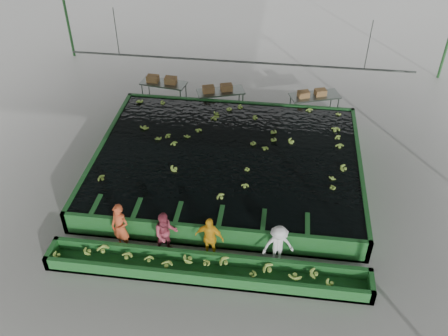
# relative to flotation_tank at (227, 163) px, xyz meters

# --- Properties ---
(ground) EXTENTS (80.00, 80.00, 0.00)m
(ground) POSITION_rel_flotation_tank_xyz_m (0.00, -1.50, -0.45)
(ground) COLOR gray
(ground) RESTS_ON ground
(shed_roof) EXTENTS (20.00, 22.00, 0.04)m
(shed_roof) POSITION_rel_flotation_tank_xyz_m (0.00, -1.50, 4.55)
(shed_roof) COLOR gray
(shed_roof) RESTS_ON shed_posts
(shed_posts) EXTENTS (20.00, 22.00, 5.00)m
(shed_posts) POSITION_rel_flotation_tank_xyz_m (0.00, -1.50, 2.05)
(shed_posts) COLOR #29622D
(shed_posts) RESTS_ON ground
(flotation_tank) EXTENTS (10.00, 8.00, 0.90)m
(flotation_tank) POSITION_rel_flotation_tank_xyz_m (0.00, 0.00, 0.00)
(flotation_tank) COLOR #1F5E26
(flotation_tank) RESTS_ON ground
(tank_water) EXTENTS (9.70, 7.70, 0.00)m
(tank_water) POSITION_rel_flotation_tank_xyz_m (0.00, -0.00, 0.40)
(tank_water) COLOR black
(tank_water) RESTS_ON flotation_tank
(sorting_trough) EXTENTS (10.00, 1.00, 0.50)m
(sorting_trough) POSITION_rel_flotation_tank_xyz_m (0.00, -5.10, -0.20)
(sorting_trough) COLOR #1F5E26
(sorting_trough) RESTS_ON ground
(cableway_rail) EXTENTS (0.08, 0.08, 14.00)m
(cableway_rail) POSITION_rel_flotation_tank_xyz_m (0.00, 3.50, 2.55)
(cableway_rail) COLOR #59605B
(cableway_rail) RESTS_ON shed_roof
(rail_hanger_left) EXTENTS (0.04, 0.04, 2.00)m
(rail_hanger_left) POSITION_rel_flotation_tank_xyz_m (-5.00, 3.50, 3.55)
(rail_hanger_left) COLOR #59605B
(rail_hanger_left) RESTS_ON shed_roof
(rail_hanger_right) EXTENTS (0.04, 0.04, 2.00)m
(rail_hanger_right) POSITION_rel_flotation_tank_xyz_m (5.00, 3.50, 3.55)
(rail_hanger_right) COLOR #59605B
(rail_hanger_right) RESTS_ON shed_roof
(worker_a) EXTENTS (0.75, 0.62, 1.76)m
(worker_a) POSITION_rel_flotation_tank_xyz_m (-2.87, -4.30, 0.43)
(worker_a) COLOR #D3532A
(worker_a) RESTS_ON ground
(worker_b) EXTENTS (0.95, 0.86, 1.60)m
(worker_b) POSITION_rel_flotation_tank_xyz_m (-1.41, -4.30, 0.35)
(worker_b) COLOR #A83C4E
(worker_b) RESTS_ON ground
(worker_c) EXTENTS (0.98, 0.52, 1.59)m
(worker_c) POSITION_rel_flotation_tank_xyz_m (-0.02, -4.30, 0.35)
(worker_c) COLOR yellow
(worker_c) RESTS_ON ground
(worker_d) EXTENTS (1.08, 0.77, 1.50)m
(worker_d) POSITION_rel_flotation_tank_xyz_m (2.12, -4.30, 0.30)
(worker_d) COLOR white
(worker_d) RESTS_ON ground
(packing_table_left) EXTENTS (2.21, 1.15, 0.96)m
(packing_table_left) POSITION_rel_flotation_tank_xyz_m (-3.64, 5.07, 0.03)
(packing_table_left) COLOR #59605B
(packing_table_left) RESTS_ON ground
(packing_table_mid) EXTENTS (2.27, 1.47, 0.96)m
(packing_table_mid) POSITION_rel_flotation_tank_xyz_m (-0.90, 4.63, 0.03)
(packing_table_mid) COLOR #59605B
(packing_table_mid) RESTS_ON ground
(packing_table_right) EXTENTS (2.36, 1.55, 1.00)m
(packing_table_right) POSITION_rel_flotation_tank_xyz_m (3.31, 4.74, 0.05)
(packing_table_right) COLOR #59605B
(packing_table_right) RESTS_ON ground
(box_stack_left) EXTENTS (1.41, 0.46, 0.30)m
(box_stack_left) POSITION_rel_flotation_tank_xyz_m (-3.71, 5.08, 0.51)
(box_stack_left) COLOR olive
(box_stack_left) RESTS_ON packing_table_left
(box_stack_mid) EXTENTS (1.39, 0.79, 0.29)m
(box_stack_mid) POSITION_rel_flotation_tank_xyz_m (-1.04, 4.60, 0.51)
(box_stack_mid) COLOR olive
(box_stack_mid) RESTS_ON packing_table_mid
(box_stack_right) EXTENTS (1.32, 0.76, 0.27)m
(box_stack_right) POSITION_rel_flotation_tank_xyz_m (3.17, 4.65, 0.55)
(box_stack_right) COLOR olive
(box_stack_right) RESTS_ON packing_table_right
(floating_bananas) EXTENTS (8.92, 6.08, 0.12)m
(floating_bananas) POSITION_rel_flotation_tank_xyz_m (0.00, 0.80, 0.40)
(floating_bananas) COLOR #97C146
(floating_bananas) RESTS_ON tank_water
(trough_bananas) EXTENTS (9.67, 0.64, 0.13)m
(trough_bananas) POSITION_rel_flotation_tank_xyz_m (0.00, -5.10, -0.05)
(trough_bananas) COLOR #97C146
(trough_bananas) RESTS_ON sorting_trough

